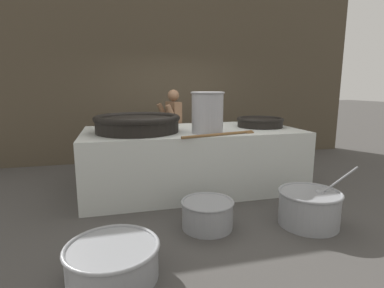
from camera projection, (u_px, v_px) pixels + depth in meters
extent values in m
plane|color=#474442|center=(192.00, 187.00, 5.18)|extent=(60.00, 60.00, 0.00)
cube|color=#4C4233|center=(167.00, 69.00, 6.96)|extent=(9.42, 0.24, 4.22)
cube|color=silver|center=(192.00, 158.00, 5.09)|extent=(3.52, 1.72, 1.00)
cylinder|color=black|center=(137.00, 125.00, 4.66)|extent=(1.28, 1.28, 0.22)
torus|color=black|center=(137.00, 118.00, 4.64)|extent=(1.33, 1.33, 0.10)
cylinder|color=black|center=(260.00, 123.00, 5.28)|extent=(0.78, 0.78, 0.14)
torus|color=black|center=(260.00, 119.00, 5.27)|extent=(0.81, 0.81, 0.06)
cylinder|color=#9E9EA3|center=(207.00, 113.00, 4.54)|extent=(0.48, 0.48, 0.61)
torus|color=#9E9EA3|center=(208.00, 93.00, 4.48)|extent=(0.51, 0.51, 0.03)
cylinder|color=brown|center=(219.00, 134.00, 4.32)|extent=(1.19, 0.35, 0.04)
cube|color=brown|center=(249.00, 132.00, 4.58)|extent=(0.14, 0.13, 0.02)
cylinder|color=brown|center=(176.00, 152.00, 6.07)|extent=(0.12, 0.12, 0.81)
cylinder|color=brown|center=(172.00, 150.00, 6.22)|extent=(0.12, 0.12, 0.81)
cube|color=olive|center=(174.00, 143.00, 6.11)|extent=(0.24, 0.28, 0.53)
cube|color=brown|center=(174.00, 117.00, 6.01)|extent=(0.25, 0.51, 0.60)
cylinder|color=brown|center=(174.00, 118.00, 5.75)|extent=(0.34, 0.16, 0.55)
cylinder|color=brown|center=(165.00, 116.00, 6.19)|extent=(0.34, 0.16, 0.55)
sphere|color=brown|center=(173.00, 95.00, 5.93)|extent=(0.23, 0.23, 0.23)
cylinder|color=gray|center=(309.00, 209.00, 3.72)|extent=(0.73, 0.73, 0.42)
torus|color=gray|center=(310.00, 193.00, 3.68)|extent=(0.76, 0.76, 0.04)
cylinder|color=orange|center=(309.00, 201.00, 3.70)|extent=(0.64, 0.64, 0.10)
cylinder|color=orange|center=(292.00, 195.00, 3.73)|extent=(0.06, 0.06, 0.03)
cylinder|color=orange|center=(304.00, 201.00, 3.52)|extent=(0.07, 0.07, 0.04)
cylinder|color=orange|center=(328.00, 197.00, 3.66)|extent=(0.05, 0.04, 0.04)
cylinder|color=orange|center=(305.00, 196.00, 3.69)|extent=(0.04, 0.05, 0.04)
cylinder|color=orange|center=(301.00, 191.00, 3.87)|extent=(0.05, 0.05, 0.04)
cylinder|color=orange|center=(329.00, 202.00, 3.49)|extent=(0.06, 0.06, 0.04)
sphere|color=gray|center=(320.00, 194.00, 3.70)|extent=(0.13, 0.13, 0.13)
cylinder|color=gray|center=(339.00, 181.00, 3.70)|extent=(0.49, 0.08, 0.35)
cylinder|color=gray|center=(113.00, 262.00, 2.68)|extent=(0.81, 0.81, 0.30)
torus|color=gray|center=(112.00, 247.00, 2.65)|extent=(0.85, 0.85, 0.04)
cylinder|color=tan|center=(113.00, 255.00, 2.67)|extent=(0.71, 0.71, 0.08)
cylinder|color=gray|center=(207.00, 215.00, 3.64)|extent=(0.62, 0.62, 0.33)
torus|color=gray|center=(208.00, 202.00, 3.61)|extent=(0.65, 0.65, 0.03)
cylinder|color=#6B9347|center=(207.00, 209.00, 3.63)|extent=(0.54, 0.54, 0.08)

